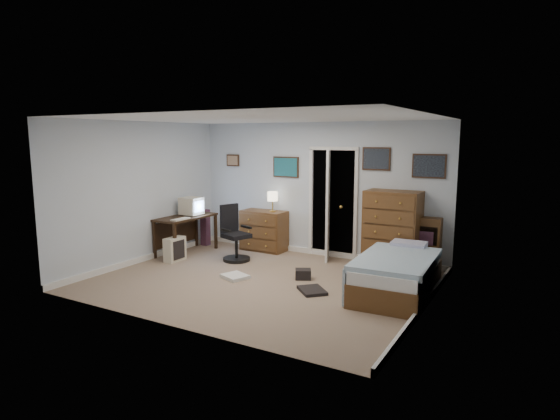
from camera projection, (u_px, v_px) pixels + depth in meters
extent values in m
cube|color=gray|center=(261.00, 282.00, 7.28)|extent=(5.00, 4.00, 0.02)
cube|color=black|center=(186.00, 217.00, 8.95)|extent=(0.59, 1.26, 0.04)
cube|color=black|center=(154.00, 240.00, 8.62)|extent=(0.05, 0.05, 0.69)
cube|color=black|center=(175.00, 243.00, 8.37)|extent=(0.05, 0.05, 0.69)
cube|color=black|center=(196.00, 229.00, 9.63)|extent=(0.05, 0.05, 0.69)
cube|color=black|center=(216.00, 232.00, 9.38)|extent=(0.05, 0.05, 0.69)
cube|color=black|center=(176.00, 232.00, 9.13)|extent=(0.04, 1.16, 0.48)
cube|color=beige|center=(191.00, 206.00, 9.03)|extent=(0.37, 0.35, 0.33)
cube|color=#8CB2F2|center=(199.00, 206.00, 8.94)|extent=(0.01, 0.27, 0.21)
cube|color=beige|center=(192.00, 215.00, 9.06)|extent=(0.24, 0.24, 0.02)
cube|color=beige|center=(180.00, 219.00, 8.55)|extent=(0.15, 0.39, 0.02)
cube|color=beige|center=(175.00, 249.00, 8.45)|extent=(0.20, 0.41, 0.44)
cube|color=black|center=(179.00, 250.00, 8.40)|extent=(0.01, 0.29, 0.34)
cylinder|color=black|center=(237.00, 259.00, 8.50)|extent=(0.62, 0.62, 0.06)
cylinder|color=black|center=(236.00, 248.00, 8.47)|extent=(0.07, 0.07, 0.38)
cube|color=black|center=(236.00, 236.00, 8.43)|extent=(0.53, 0.53, 0.08)
cube|color=black|center=(229.00, 218.00, 8.54)|extent=(0.18, 0.38, 0.52)
cube|color=black|center=(226.00, 230.00, 8.26)|extent=(0.28, 0.14, 0.04)
cube|color=black|center=(246.00, 227.00, 8.56)|extent=(0.28, 0.14, 0.04)
cube|color=maroon|center=(205.00, 227.00, 9.68)|extent=(0.15, 0.15, 0.75)
cube|color=brown|center=(264.00, 230.00, 9.24)|extent=(0.90, 0.47, 0.79)
cylinder|color=gold|center=(273.00, 211.00, 9.08)|extent=(0.12, 0.12, 0.02)
cylinder|color=gold|center=(273.00, 205.00, 9.06)|extent=(0.02, 0.02, 0.24)
cylinder|color=beige|center=(273.00, 196.00, 9.04)|extent=(0.20, 0.20, 0.18)
cube|color=black|center=(340.00, 202.00, 8.92)|extent=(0.90, 0.60, 2.00)
cube|color=white|center=(311.00, 202.00, 8.86)|extent=(0.06, 0.05, 2.00)
cube|color=white|center=(356.00, 206.00, 8.42)|extent=(0.06, 0.05, 2.00)
cube|color=white|center=(334.00, 148.00, 8.48)|extent=(0.96, 0.05, 0.06)
cube|color=white|center=(328.00, 205.00, 8.57)|extent=(0.31, 0.77, 2.00)
sphere|color=gold|center=(341.00, 207.00, 8.29)|extent=(0.06, 0.06, 0.06)
cube|color=brown|center=(392.00, 230.00, 7.92)|extent=(0.92, 0.55, 1.33)
cube|color=brown|center=(410.00, 243.00, 7.92)|extent=(1.01, 0.27, 0.91)
cube|color=black|center=(409.00, 234.00, 7.83)|extent=(0.93, 0.12, 0.30)
cube|color=maroon|center=(409.00, 236.00, 7.84)|extent=(0.81, 0.14, 0.22)
cube|color=brown|center=(397.00, 282.00, 6.70)|extent=(1.02, 1.92, 0.33)
cube|color=white|center=(398.00, 265.00, 6.66)|extent=(0.98, 1.88, 0.17)
cube|color=#5985A6|center=(397.00, 260.00, 6.56)|extent=(1.07, 1.64, 0.09)
cube|color=#5985A6|center=(362.00, 273.00, 6.83)|extent=(0.11, 1.60, 0.51)
cube|color=#7576BB|center=(409.00, 246.00, 7.26)|extent=(0.53, 0.38, 0.12)
cube|color=#331E11|center=(233.00, 160.00, 9.63)|extent=(0.30, 0.03, 0.24)
cube|color=#8B6B4B|center=(232.00, 160.00, 9.62)|extent=(0.25, 0.01, 0.19)
cube|color=#331E11|center=(286.00, 167.00, 9.04)|extent=(0.55, 0.03, 0.40)
cube|color=navy|center=(285.00, 167.00, 9.02)|extent=(0.50, 0.01, 0.35)
cube|color=#331E11|center=(376.00, 159.00, 8.13)|extent=(0.50, 0.03, 0.40)
cube|color=black|center=(376.00, 159.00, 8.11)|extent=(0.45, 0.01, 0.35)
cube|color=#331E11|center=(429.00, 166.00, 7.70)|extent=(0.55, 0.03, 0.40)
cube|color=black|center=(429.00, 166.00, 7.69)|extent=(0.50, 0.01, 0.35)
cube|color=black|center=(312.00, 290.00, 6.78)|extent=(0.55, 0.55, 0.04)
cube|color=black|center=(303.00, 274.00, 7.40)|extent=(0.31, 0.29, 0.16)
cube|color=silver|center=(235.00, 276.00, 7.44)|extent=(0.48, 0.45, 0.06)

